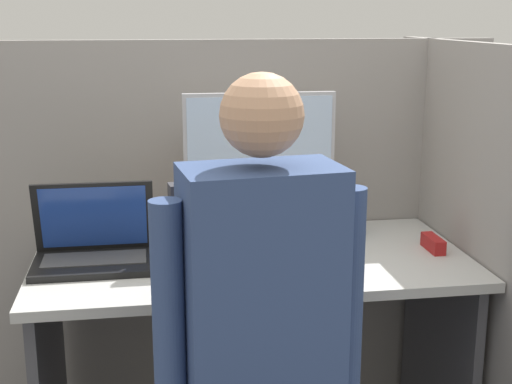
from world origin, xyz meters
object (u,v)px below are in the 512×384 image
object	(u,v)px
monitor	(260,152)
stapler	(433,244)
laptop	(94,249)
carrot_toy	(274,273)
coffee_mug	(349,222)
person	(262,346)
paper_box	(260,230)

from	to	relation	value
monitor	stapler	size ratio (longest dim) A/B	4.09
laptop	carrot_toy	bearing A→B (deg)	-23.43
coffee_mug	laptop	bearing A→B (deg)	-168.53
laptop	monitor	bearing A→B (deg)	15.75
monitor	coffee_mug	distance (m)	0.41
laptop	person	xyz separation A→B (m)	(0.40, -0.71, -0.01)
paper_box	person	bearing A→B (deg)	-98.89
laptop	stapler	distance (m)	1.06
monitor	carrot_toy	bearing A→B (deg)	-93.11
laptop	person	size ratio (longest dim) A/B	0.27
paper_box	monitor	size ratio (longest dim) A/B	0.73
paper_box	monitor	bearing A→B (deg)	90.00
stapler	person	bearing A→B (deg)	-134.75
laptop	stapler	world-z (taller)	laptop
coffee_mug	carrot_toy	bearing A→B (deg)	-130.47
stapler	carrot_toy	world-z (taller)	same
coffee_mug	person	bearing A→B (deg)	-117.00
paper_box	carrot_toy	world-z (taller)	paper_box
monitor	carrot_toy	world-z (taller)	monitor
laptop	coffee_mug	distance (m)	0.86
laptop	person	distance (m)	0.81
laptop	stapler	bearing A→B (deg)	-1.97
person	monitor	bearing A→B (deg)	81.13
monitor	stapler	distance (m)	0.63
carrot_toy	coffee_mug	size ratio (longest dim) A/B	1.67
paper_box	person	distance (m)	0.87
paper_box	stapler	world-z (taller)	paper_box
stapler	coffee_mug	xyz separation A→B (m)	(-0.22, 0.21, 0.02)
laptop	carrot_toy	world-z (taller)	laptop
laptop	stapler	size ratio (longest dim) A/B	2.99
paper_box	coffee_mug	bearing A→B (deg)	4.51
paper_box	laptop	world-z (taller)	laptop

